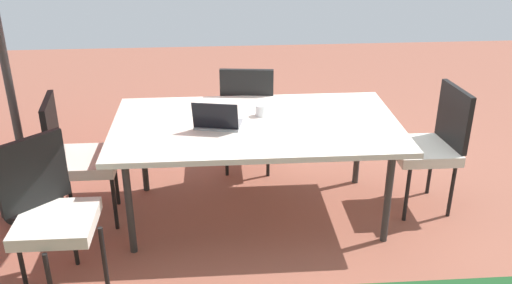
% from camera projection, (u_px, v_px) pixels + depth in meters
% --- Properties ---
extents(ground_plane, '(10.00, 10.00, 0.02)m').
position_uv_depth(ground_plane, '(256.00, 214.00, 4.38)').
color(ground_plane, '#935442').
extents(dining_table, '(2.08, 1.17, 0.76)m').
position_uv_depth(dining_table, '(256.00, 129.00, 4.08)').
color(dining_table, silver).
rests_on(dining_table, ground_plane).
extents(chair_south, '(0.47, 0.48, 0.98)m').
position_uv_depth(chair_south, '(248.00, 112.00, 4.82)').
color(chair_south, silver).
rests_on(chair_south, ground_plane).
extents(chair_east, '(0.48, 0.47, 0.98)m').
position_uv_depth(chair_east, '(76.00, 154.00, 4.07)').
color(chair_east, silver).
rests_on(chair_east, ground_plane).
extents(chair_northeast, '(0.59, 0.59, 0.98)m').
position_uv_depth(chair_northeast, '(49.00, 210.00, 3.37)').
color(chair_northeast, silver).
rests_on(chair_northeast, ground_plane).
extents(chair_west, '(0.48, 0.47, 0.98)m').
position_uv_depth(chair_west, '(432.00, 142.00, 4.25)').
color(chair_west, silver).
rests_on(chair_west, ground_plane).
extents(laptop, '(0.36, 0.31, 0.21)m').
position_uv_depth(laptop, '(217.00, 121.00, 3.96)').
color(laptop, gray).
rests_on(laptop, dining_table).
extents(cup, '(0.08, 0.08, 0.08)m').
position_uv_depth(cup, '(261.00, 111.00, 4.16)').
color(cup, white).
rests_on(cup, dining_table).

